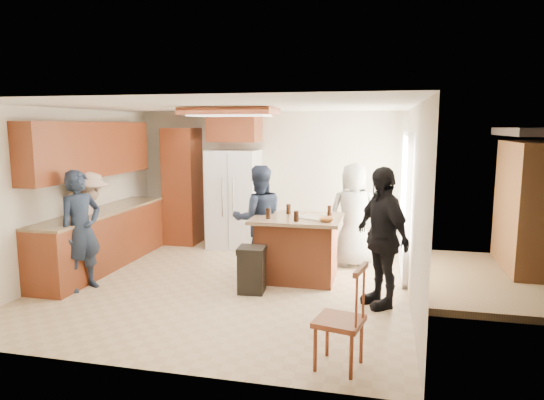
% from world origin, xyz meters
% --- Properties ---
extents(room_shell, '(8.00, 5.20, 5.00)m').
position_xyz_m(room_shell, '(4.37, 1.64, 0.87)').
color(room_shell, tan).
rests_on(room_shell, ground).
extents(person_front_left, '(0.64, 0.73, 1.65)m').
position_xyz_m(person_front_left, '(-1.88, -0.62, 0.83)').
color(person_front_left, '#192232').
rests_on(person_front_left, ground).
extents(person_behind_left, '(0.94, 0.78, 1.65)m').
position_xyz_m(person_behind_left, '(0.28, 0.73, 0.83)').
color(person_behind_left, '#1C2539').
rests_on(person_behind_left, ground).
extents(person_behind_right, '(0.90, 0.67, 1.67)m').
position_xyz_m(person_behind_right, '(1.68, 1.36, 0.83)').
color(person_behind_right, gray).
rests_on(person_behind_right, ground).
extents(person_side_right, '(1.00, 1.15, 1.76)m').
position_xyz_m(person_side_right, '(2.12, -0.32, 0.88)').
color(person_side_right, black).
rests_on(person_side_right, ground).
extents(person_counter, '(0.85, 1.11, 1.56)m').
position_xyz_m(person_counter, '(-2.19, 0.07, 0.78)').
color(person_counter, tan).
rests_on(person_counter, ground).
extents(left_cabinetry, '(0.64, 3.00, 2.30)m').
position_xyz_m(left_cabinetry, '(-2.24, 0.40, 0.96)').
color(left_cabinetry, maroon).
rests_on(left_cabinetry, ground).
extents(back_wall_units, '(1.80, 0.60, 2.45)m').
position_xyz_m(back_wall_units, '(-1.33, 2.20, 1.38)').
color(back_wall_units, maroon).
rests_on(back_wall_units, ground).
extents(refrigerator, '(0.90, 0.76, 1.80)m').
position_xyz_m(refrigerator, '(-0.55, 2.12, 0.90)').
color(refrigerator, white).
rests_on(refrigerator, ground).
extents(kitchen_island, '(1.28, 1.03, 0.93)m').
position_xyz_m(kitchen_island, '(0.92, 0.49, 0.47)').
color(kitchen_island, brown).
rests_on(kitchen_island, ground).
extents(island_items, '(1.00, 0.63, 0.15)m').
position_xyz_m(island_items, '(1.13, 0.39, 0.97)').
color(island_items, silver).
rests_on(island_items, kitchen_island).
extents(trash_bin, '(0.39, 0.39, 0.63)m').
position_xyz_m(trash_bin, '(0.43, -0.22, 0.32)').
color(trash_bin, black).
rests_on(trash_bin, ground).
extents(spindle_chair, '(0.50, 0.50, 0.99)m').
position_xyz_m(spindle_chair, '(1.79, -2.05, 0.45)').
color(spindle_chair, maroon).
rests_on(spindle_chair, ground).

